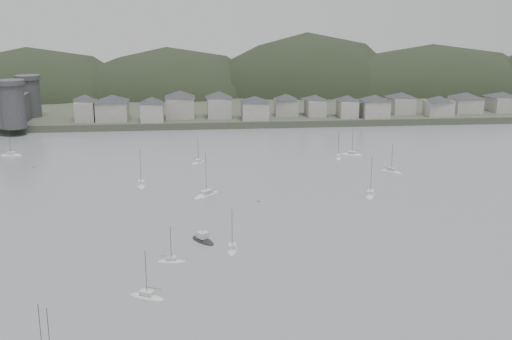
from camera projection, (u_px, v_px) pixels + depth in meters
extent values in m
plane|color=slate|center=(299.00, 308.00, 111.58)|extent=(900.00, 900.00, 0.00)
cube|color=#383D2D|center=(221.00, 90.00, 395.26)|extent=(900.00, 250.00, 3.00)
ellipsoid|color=black|center=(32.00, 117.00, 365.13)|extent=(138.98, 92.48, 81.13)
ellipsoid|color=black|center=(168.00, 114.00, 373.67)|extent=(132.08, 90.41, 79.74)
ellipsoid|color=black|center=(306.00, 116.00, 382.54)|extent=(133.88, 88.37, 101.41)
ellipsoid|color=black|center=(429.00, 112.00, 384.49)|extent=(165.81, 81.78, 82.55)
cylinder|color=#363639|center=(12.00, 107.00, 259.40)|extent=(10.00, 10.00, 18.00)
cylinder|color=#363639|center=(29.00, 98.00, 286.48)|extent=(10.00, 10.00, 17.00)
cube|color=#363639|center=(22.00, 109.00, 273.63)|extent=(3.50, 30.00, 12.00)
cube|color=gray|center=(86.00, 111.00, 278.59)|extent=(8.34, 12.91, 8.59)
pyramid|color=#28282D|center=(85.00, 98.00, 277.14)|extent=(15.78, 15.78, 3.01)
cube|color=gray|center=(113.00, 111.00, 279.15)|extent=(13.68, 13.35, 8.36)
pyramid|color=#28282D|center=(112.00, 98.00, 277.73)|extent=(20.07, 20.07, 2.93)
cube|color=gray|center=(152.00, 112.00, 275.82)|extent=(9.78, 10.20, 8.08)
pyramid|color=#28282D|center=(152.00, 100.00, 274.45)|extent=(14.83, 14.83, 2.83)
cube|color=gray|center=(180.00, 107.00, 286.14)|extent=(12.59, 13.33, 9.09)
pyramid|color=#28282D|center=(180.00, 94.00, 284.60)|extent=(19.24, 19.24, 3.18)
cube|color=gray|center=(219.00, 108.00, 286.42)|extent=(10.74, 12.17, 8.87)
pyramid|color=#28282D|center=(219.00, 94.00, 284.92)|extent=(17.01, 17.01, 3.10)
cube|color=gray|center=(255.00, 111.00, 281.78)|extent=(11.63, 12.09, 7.69)
pyramid|color=#28282D|center=(255.00, 99.00, 280.47)|extent=(17.61, 17.61, 2.69)
cube|color=gray|center=(286.00, 107.00, 291.66)|extent=(10.37, 9.35, 7.44)
pyramid|color=#28282D|center=(286.00, 97.00, 290.39)|extent=(14.65, 14.65, 2.60)
cube|color=gray|center=(315.00, 108.00, 290.68)|extent=(8.24, 12.20, 7.22)
pyramid|color=#28282D|center=(315.00, 97.00, 289.46)|extent=(15.17, 15.17, 2.53)
cube|color=gray|center=(347.00, 109.00, 286.96)|extent=(8.06, 10.91, 7.46)
pyramid|color=#28282D|center=(348.00, 98.00, 285.69)|extent=(14.08, 14.08, 2.61)
cube|color=gray|center=(374.00, 109.00, 286.71)|extent=(11.73, 11.78, 7.66)
pyramid|color=#28282D|center=(375.00, 98.00, 285.41)|extent=(17.46, 17.46, 2.68)
cube|color=gray|center=(401.00, 105.00, 297.78)|extent=(10.19, 13.02, 7.33)
pyramid|color=#28282D|center=(402.00, 95.00, 296.54)|extent=(17.23, 17.23, 2.57)
cube|color=gray|center=(439.00, 108.00, 290.78)|extent=(11.70, 9.81, 6.88)
pyramid|color=#28282D|center=(439.00, 98.00, 289.62)|extent=(15.97, 15.97, 2.41)
cube|color=gray|center=(465.00, 105.00, 300.93)|extent=(12.83, 12.48, 7.00)
pyramid|color=#28282D|center=(466.00, 95.00, 299.75)|extent=(18.79, 18.79, 2.45)
cube|color=gray|center=(501.00, 104.00, 303.23)|extent=(11.07, 13.50, 6.97)
pyramid|color=#28282D|center=(502.00, 94.00, 302.05)|extent=(18.25, 18.25, 2.44)
ellipsoid|color=silver|center=(352.00, 155.00, 226.74)|extent=(8.12, 5.67, 1.56)
cube|color=beige|center=(352.00, 152.00, 226.47)|extent=(3.21, 2.74, 0.70)
cylinder|color=#3F3F42|center=(353.00, 141.00, 225.48)|extent=(0.12, 0.12, 9.76)
cylinder|color=#3F3F42|center=(355.00, 150.00, 227.05)|extent=(3.20, 1.63, 0.10)
ellipsoid|color=silver|center=(370.00, 196.00, 177.93)|extent=(5.63, 9.21, 1.76)
cube|color=beige|center=(370.00, 192.00, 177.64)|extent=(2.86, 3.55, 0.70)
cylinder|color=#3F3F42|center=(371.00, 176.00, 176.52)|extent=(0.12, 0.12, 10.97)
cylinder|color=#3F3F42|center=(367.00, 188.00, 178.87)|extent=(1.44, 3.75, 0.10)
cylinder|color=#3F3F42|center=(40.00, 330.00, 94.58)|extent=(0.12, 0.12, 8.84)
ellipsoid|color=silver|center=(141.00, 186.00, 188.03)|extent=(3.62, 9.03, 1.76)
cube|color=beige|center=(141.00, 182.00, 187.74)|extent=(2.21, 3.25, 0.70)
cylinder|color=#3F3F42|center=(141.00, 167.00, 186.61)|extent=(0.12, 0.12, 11.01)
cylinder|color=#3F3F42|center=(140.00, 181.00, 186.06)|extent=(0.46, 3.96, 0.10)
ellipsoid|color=silver|center=(232.00, 250.00, 138.08)|extent=(3.09, 7.61, 1.48)
cube|color=beige|center=(232.00, 246.00, 137.82)|extent=(1.88, 2.74, 0.70)
cylinder|color=#3F3F42|center=(232.00, 230.00, 136.88)|extent=(0.12, 0.12, 9.27)
cylinder|color=#3F3F42|center=(233.00, 245.00, 136.41)|extent=(0.43, 3.33, 0.10)
ellipsoid|color=silver|center=(338.00, 158.00, 221.90)|extent=(3.43, 7.52, 1.45)
cube|color=beige|center=(338.00, 155.00, 221.64)|extent=(1.97, 2.76, 0.70)
cylinder|color=#3F3F42|center=(338.00, 145.00, 220.72)|extent=(0.12, 0.12, 9.06)
cylinder|color=#3F3F42|center=(337.00, 153.00, 222.73)|extent=(0.61, 3.24, 0.10)
ellipsoid|color=silver|center=(147.00, 298.00, 115.46)|extent=(7.47, 5.37, 1.44)
cube|color=beige|center=(147.00, 293.00, 115.21)|extent=(2.97, 2.57, 0.70)
cylinder|color=#3F3F42|center=(146.00, 274.00, 114.29)|extent=(0.12, 0.12, 9.02)
cylinder|color=#3F3F42|center=(153.00, 288.00, 115.76)|extent=(2.93, 1.58, 0.10)
ellipsoid|color=silver|center=(391.00, 172.00, 203.30)|extent=(6.85, 6.79, 1.46)
cube|color=beige|center=(391.00, 169.00, 203.04)|extent=(2.95, 2.94, 0.70)
cylinder|color=#3F3F42|center=(392.00, 158.00, 202.11)|extent=(0.12, 0.12, 9.13)
cylinder|color=#3F3F42|center=(390.00, 168.00, 201.92)|extent=(2.41, 2.38, 0.10)
ellipsoid|color=silver|center=(172.00, 262.00, 131.59)|extent=(6.32, 2.56, 1.23)
cube|color=beige|center=(171.00, 258.00, 131.36)|extent=(2.28, 1.56, 0.70)
cylinder|color=#3F3F42|center=(171.00, 244.00, 130.58)|extent=(0.12, 0.12, 7.69)
cylinder|color=#3F3F42|center=(166.00, 256.00, 131.01)|extent=(2.77, 0.37, 0.10)
ellipsoid|color=silver|center=(11.00, 156.00, 225.90)|extent=(8.02, 2.98, 1.58)
cube|color=beige|center=(11.00, 153.00, 225.62)|extent=(2.86, 1.89, 0.70)
cylinder|color=#3F3F42|center=(10.00, 142.00, 224.62)|extent=(0.12, 0.12, 9.86)
cylinder|color=#3F3F42|center=(7.00, 151.00, 225.27)|extent=(3.55, 0.30, 0.10)
cylinder|color=#3F3F42|center=(49.00, 332.00, 94.84)|extent=(0.12, 0.12, 8.10)
ellipsoid|color=silver|center=(206.00, 196.00, 177.86)|extent=(9.12, 9.27, 1.97)
cube|color=beige|center=(206.00, 191.00, 177.54)|extent=(3.96, 3.98, 0.70)
cylinder|color=#3F3F42|center=(206.00, 174.00, 176.27)|extent=(0.12, 0.12, 12.31)
cylinder|color=#3F3F42|center=(211.00, 191.00, 176.29)|extent=(3.16, 3.25, 0.10)
ellipsoid|color=silver|center=(198.00, 163.00, 215.49)|extent=(5.96, 6.85, 1.38)
cube|color=beige|center=(198.00, 160.00, 215.24)|extent=(2.68, 2.85, 0.70)
cylinder|color=#3F3F42|center=(198.00, 150.00, 214.37)|extent=(0.12, 0.12, 8.65)
cylinder|color=#3F3F42|center=(196.00, 158.00, 215.98)|extent=(1.97, 2.54, 0.10)
ellipsoid|color=black|center=(203.00, 241.00, 143.46)|extent=(6.47, 7.63, 1.64)
cube|color=beige|center=(203.00, 235.00, 143.09)|extent=(2.99, 3.02, 1.40)
cylinder|color=#3F3F42|center=(203.00, 231.00, 142.86)|extent=(0.10, 0.10, 1.20)
sphere|color=#BA683E|center=(34.00, 167.00, 209.42)|extent=(0.70, 0.70, 0.70)
sphere|color=#BA683E|center=(259.00, 201.00, 172.59)|extent=(0.70, 0.70, 0.70)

